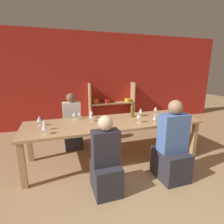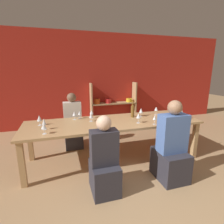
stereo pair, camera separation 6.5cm
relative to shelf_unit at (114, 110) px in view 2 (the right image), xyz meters
name	(u,v)px [view 2 (the right image)]	position (x,y,z in m)	size (l,w,h in m)	color
ground_plane	(160,223)	(-0.59, -3.63, -0.45)	(18.00, 18.00, 0.00)	tan
wall_back_red	(93,80)	(-0.59, 0.20, 0.90)	(8.80, 0.06, 2.70)	red
shelf_unit	(114,110)	(0.00, 0.00, 0.00)	(1.41, 0.30, 1.28)	tan
dining_table	(114,125)	(-0.66, -2.10, 0.23)	(3.13, 0.97, 0.75)	tan
wine_bottle_green	(133,111)	(-0.22, -1.94, 0.43)	(0.07, 0.07, 0.33)	brown
wine_bottle_dark	(179,113)	(0.53, -2.38, 0.44)	(0.07, 0.07, 0.34)	#1E4C23
wine_glass_red_a	(74,114)	(-1.33, -1.78, 0.41)	(0.07, 0.07, 0.16)	white
wine_glass_red_b	(182,111)	(0.71, -2.21, 0.41)	(0.07, 0.07, 0.16)	white
wine_glass_red_c	(138,116)	(-0.27, -2.33, 0.43)	(0.08, 0.08, 0.18)	white
wine_glass_white_a	(91,116)	(-1.05, -1.98, 0.40)	(0.07, 0.07, 0.15)	white
wine_glass_empty_a	(141,111)	(-0.04, -1.94, 0.42)	(0.08, 0.08, 0.17)	white
wine_glass_red_d	(80,113)	(-1.22, -1.73, 0.40)	(0.07, 0.07, 0.15)	white
wine_glass_empty_b	(155,118)	(-0.04, -2.47, 0.42)	(0.06, 0.06, 0.16)	white
wine_glass_red_e	(92,112)	(-1.00, -1.77, 0.41)	(0.07, 0.07, 0.16)	white
wine_glass_white_b	(44,127)	(-1.82, -2.41, 0.41)	(0.08, 0.08, 0.15)	white
wine_glass_white_c	(156,109)	(0.32, -1.91, 0.42)	(0.07, 0.07, 0.17)	white
wine_glass_empty_c	(39,118)	(-1.92, -1.96, 0.42)	(0.08, 0.08, 0.17)	white
wine_glass_white_d	(44,122)	(-1.83, -2.21, 0.42)	(0.06, 0.06, 0.18)	white
cell_phone	(167,116)	(0.48, -2.08, 0.31)	(0.12, 0.17, 0.01)	black
person_near_a	(104,165)	(-1.05, -2.93, -0.04)	(0.36, 0.45, 1.10)	#2D2D38
person_far_a	(73,127)	(-1.33, -1.30, -0.01)	(0.37, 0.46, 1.19)	#2D2D38
person_near_b	(171,151)	(0.00, -2.93, 0.01)	(0.41, 0.52, 1.24)	#2D2D38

